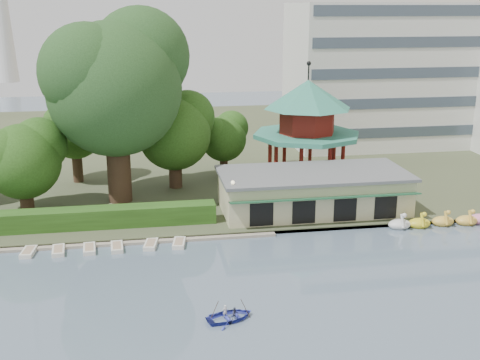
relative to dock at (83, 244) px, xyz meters
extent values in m
plane|color=slate|center=(12.00, -17.20, -0.12)|extent=(220.00, 220.00, 0.00)
cube|color=#424930|center=(12.00, 34.80, 0.08)|extent=(220.00, 70.00, 0.40)
cube|color=gray|center=(12.00, 0.10, 0.03)|extent=(220.00, 0.60, 0.30)
cube|color=gray|center=(0.00, 0.00, 0.00)|extent=(34.00, 1.60, 0.24)
cube|color=#C1BB8F|center=(22.00, 4.80, 2.08)|extent=(18.00, 8.00, 3.60)
cube|color=#595B5E|center=(22.00, 4.80, 4.03)|extent=(18.60, 8.60, 0.30)
cube|color=#194C2D|center=(22.00, 0.50, 2.88)|extent=(18.00, 1.59, 0.45)
cylinder|color=#C1BB8F|center=(24.00, 14.80, 0.88)|extent=(10.40, 10.40, 1.20)
cylinder|color=#2E7C66|center=(24.00, 14.80, 5.73)|extent=(12.40, 12.40, 0.50)
cylinder|color=maroon|center=(24.00, 14.80, 7.38)|extent=(6.40, 6.40, 2.80)
cone|color=#2E7C66|center=(24.00, 14.80, 10.38)|extent=(10.00, 10.00, 3.20)
cylinder|color=black|center=(24.00, 14.80, 12.88)|extent=(0.16, 0.16, 1.80)
cube|color=silver|center=(42.00, 32.80, 10.28)|extent=(30.00, 14.00, 20.00)
cube|color=#285118|center=(-3.00, 3.30, 1.18)|extent=(30.00, 2.00, 1.80)
cylinder|color=black|center=(13.50, 1.80, 2.28)|extent=(0.12, 0.12, 4.00)
sphere|color=beige|center=(13.50, 1.80, 4.38)|extent=(0.36, 0.36, 0.36)
cylinder|color=#3A281C|center=(3.00, 10.80, 4.98)|extent=(2.42, 2.42, 9.40)
sphere|color=#25481F|center=(3.00, 10.80, 11.93)|extent=(13.45, 13.45, 13.45)
sphere|color=#25481F|center=(5.69, 12.82, 14.94)|extent=(10.09, 10.09, 10.09)
sphere|color=#25481F|center=(0.65, 9.45, 13.81)|extent=(9.42, 9.42, 9.42)
cylinder|color=#3A281C|center=(-6.00, 8.80, 2.34)|extent=(1.32, 1.32, 4.12)
sphere|color=#285118|center=(-6.00, 8.80, 5.39)|extent=(7.35, 7.35, 7.35)
sphere|color=#285118|center=(-4.53, 9.90, 6.71)|extent=(5.51, 5.51, 5.51)
sphere|color=#285118|center=(-7.29, 8.07, 6.22)|extent=(5.14, 5.14, 5.14)
cylinder|color=#3A281C|center=(9.00, 14.80, 2.74)|extent=(1.45, 1.45, 4.92)
sphere|color=#285118|center=(9.00, 14.80, 6.39)|extent=(8.06, 8.06, 8.06)
sphere|color=#285118|center=(10.61, 16.01, 7.96)|extent=(6.04, 6.04, 6.04)
sphere|color=#285118|center=(7.59, 13.99, 7.37)|extent=(5.64, 5.64, 5.64)
cylinder|color=#3A281C|center=(15.00, 18.80, 2.08)|extent=(0.97, 0.97, 3.61)
sphere|color=#285118|center=(15.00, 18.80, 4.76)|extent=(5.40, 5.40, 5.40)
sphere|color=#285118|center=(16.08, 19.61, 5.91)|extent=(4.05, 4.05, 4.05)
sphere|color=#285118|center=(14.06, 18.26, 5.48)|extent=(3.78, 3.78, 3.78)
cylinder|color=#3A281C|center=(-2.00, 18.80, 2.70)|extent=(1.16, 1.16, 4.84)
sphere|color=#285118|center=(-2.00, 18.80, 6.28)|extent=(6.42, 6.42, 6.42)
sphere|color=#285118|center=(-0.72, 19.76, 7.82)|extent=(4.81, 4.81, 4.81)
sphere|color=#285118|center=(-3.12, 18.16, 7.24)|extent=(4.49, 4.49, 4.49)
ellipsoid|color=silver|center=(28.90, -0.56, 0.23)|extent=(2.16, 1.44, 0.99)
cylinder|color=silver|center=(28.90, -1.11, 0.78)|extent=(0.26, 0.79, 1.29)
sphere|color=silver|center=(28.90, -1.41, 1.43)|extent=(0.44, 0.44, 0.44)
ellipsoid|color=gold|center=(30.86, -0.58, 0.23)|extent=(2.16, 1.44, 0.99)
cylinder|color=gold|center=(30.86, -1.13, 0.78)|extent=(0.26, 0.79, 1.29)
sphere|color=gold|center=(30.86, -1.43, 1.43)|extent=(0.44, 0.44, 0.44)
ellipsoid|color=gold|center=(33.30, -0.44, 0.23)|extent=(2.16, 1.44, 0.99)
cylinder|color=gold|center=(33.30, -0.99, 0.78)|extent=(0.26, 0.79, 1.29)
sphere|color=gold|center=(33.30, -1.29, 1.43)|extent=(0.44, 0.44, 0.44)
ellipsoid|color=gold|center=(35.65, -0.62, 0.23)|extent=(2.16, 1.44, 0.99)
cylinder|color=gold|center=(35.65, -1.17, 0.78)|extent=(0.26, 0.79, 1.29)
sphere|color=gold|center=(35.65, -1.47, 1.43)|extent=(0.44, 0.44, 0.44)
ellipsoid|color=pink|center=(37.09, -0.42, 0.23)|extent=(2.16, 1.44, 0.99)
cube|color=silver|center=(-4.32, -1.26, 0.06)|extent=(1.21, 2.38, 0.36)
cube|color=silver|center=(-1.89, -1.38, 0.06)|extent=(1.20, 2.38, 0.36)
cube|color=silver|center=(0.67, -1.41, 0.06)|extent=(1.16, 2.36, 0.36)
cube|color=silver|center=(2.96, -1.42, 0.06)|extent=(1.13, 2.36, 0.36)
cube|color=silver|center=(5.83, -1.27, 0.06)|extent=(1.38, 2.44, 0.36)
cube|color=silver|center=(8.27, -1.37, 0.06)|extent=(1.35, 2.43, 0.36)
imported|color=#3039A4|center=(10.74, -14.85, 0.34)|extent=(5.18, 4.31, 0.93)
imported|color=silver|center=(10.44, -14.65, 0.42)|extent=(0.37, 0.29, 0.88)
imported|color=#31334B|center=(11.04, -15.05, 0.41)|extent=(0.49, 0.42, 0.85)
cylinder|color=#3A281C|center=(9.54, -14.85, 0.23)|extent=(0.94, 0.29, 2.01)
cylinder|color=#3A281C|center=(11.94, -14.85, 0.23)|extent=(0.94, 0.29, 2.01)
camera|label=1|loc=(5.59, -50.18, 19.92)|focal=45.00mm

